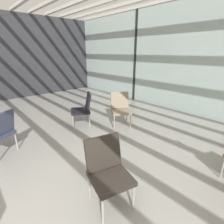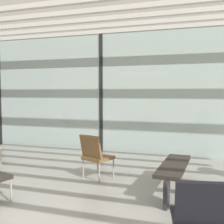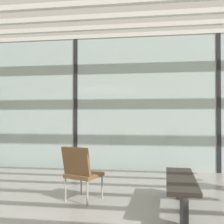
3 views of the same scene
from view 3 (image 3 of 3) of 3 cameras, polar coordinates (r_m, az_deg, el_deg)
name	(u,v)px [view 3 (image 3 of 3)]	position (r m, az deg, el deg)	size (l,w,h in m)	color
glass_curtain_wall	(76,104)	(6.94, -7.68, 1.76)	(14.00, 0.08, 3.32)	#A3B7B2
window_mullion_1	(76,104)	(6.94, -7.68, 1.76)	(0.10, 0.12, 3.32)	black
window_mullion_2	(218,103)	(6.87, 21.69, 1.84)	(0.10, 0.12, 3.32)	black
parked_airplane	(134,100)	(12.25, 4.62, 2.56)	(13.35, 4.15, 4.15)	#B2BCD6
lounge_chair_5	(81,170)	(4.34, -6.66, -12.16)	(0.64, 0.66, 0.87)	brown
waiting_bench	(181,185)	(4.05, 14.44, -14.89)	(0.48, 1.70, 0.47)	#28231E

